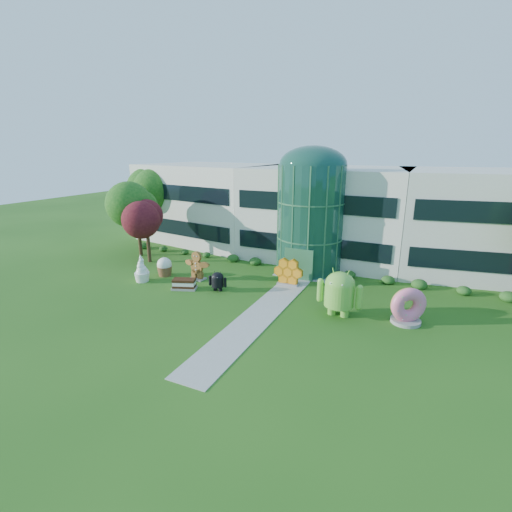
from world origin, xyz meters
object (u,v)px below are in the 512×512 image
at_px(android_black, 218,280).
at_px(gingerbread, 197,265).
at_px(android_green, 339,290).
at_px(donut, 407,305).

height_order(android_black, gingerbread, gingerbread).
xyz_separation_m(android_green, donut, (4.35, 0.81, -0.60)).
bearing_deg(android_black, android_green, -9.00).
distance_m(android_black, gingerbread, 3.47).
bearing_deg(gingerbread, android_green, -3.84).
xyz_separation_m(android_black, gingerbread, (-3.06, 1.60, 0.37)).
bearing_deg(android_black, gingerbread, 145.55).
distance_m(android_black, donut, 14.32).
xyz_separation_m(donut, gingerbread, (-17.37, 1.18, 0.03)).
relative_size(android_green, android_black, 2.01).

